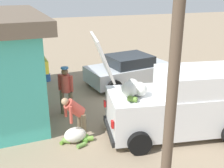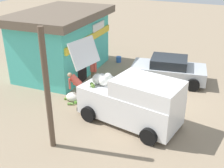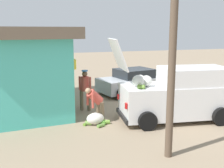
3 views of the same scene
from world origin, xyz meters
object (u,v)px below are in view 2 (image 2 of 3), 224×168
at_px(parked_sedan, 168,70).
at_px(paint_bucket, 119,59).
at_px(delivery_van, 132,100).
at_px(unloaded_banana_pile, 73,98).
at_px(customer_bending, 76,84).
at_px(vendor_standing, 93,68).
at_px(storefront_bar, 62,41).

distance_m(parked_sedan, paint_bucket, 3.96).
distance_m(delivery_van, paint_bucket, 7.15).
height_order(unloaded_banana_pile, paint_bucket, unloaded_banana_pile).
bearing_deg(unloaded_banana_pile, customer_bending, -15.61).
bearing_deg(paint_bucket, vendor_standing, -175.46).
height_order(delivery_van, unloaded_banana_pile, delivery_van).
distance_m(delivery_van, parked_sedan, 4.75).
relative_size(storefront_bar, parked_sedan, 1.53).
relative_size(vendor_standing, unloaded_banana_pile, 1.74).
bearing_deg(delivery_van, customer_bending, 77.16).
height_order(storefront_bar, parked_sedan, storefront_bar).
relative_size(delivery_van, vendor_standing, 2.71).
distance_m(vendor_standing, paint_bucket, 3.96).
relative_size(vendor_standing, paint_bucket, 4.76).
xyz_separation_m(customer_bending, unloaded_banana_pile, (-0.24, 0.07, -0.63)).
xyz_separation_m(vendor_standing, unloaded_banana_pile, (-1.91, 0.07, -0.82)).
xyz_separation_m(customer_bending, paint_bucket, (5.52, 0.31, -0.63)).
bearing_deg(customer_bending, parked_sedan, -39.55).
height_order(vendor_standing, paint_bucket, vendor_standing).
distance_m(storefront_bar, customer_bending, 3.94).
distance_m(storefront_bar, delivery_van, 6.74).
bearing_deg(unloaded_banana_pile, storefront_bar, 40.19).
relative_size(delivery_van, parked_sedan, 1.13).
distance_m(customer_bending, paint_bucket, 5.57).
relative_size(parked_sedan, unloaded_banana_pile, 4.16).
bearing_deg(storefront_bar, vendor_standing, -113.00).
height_order(vendor_standing, customer_bending, vendor_standing).
distance_m(storefront_bar, paint_bucket, 3.95).
height_order(parked_sedan, paint_bucket, parked_sedan).
xyz_separation_m(delivery_van, unloaded_banana_pile, (0.46, 3.17, -0.82)).
relative_size(customer_bending, unloaded_banana_pile, 1.34).
xyz_separation_m(delivery_van, paint_bucket, (6.23, 3.41, -0.83)).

